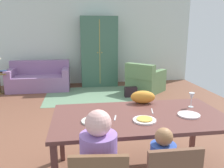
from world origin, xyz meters
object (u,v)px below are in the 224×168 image
dining_table (140,120)px  plate_near_woman (189,115)px  armchair (145,80)px  plate_near_child (144,120)px  plate_near_man (93,121)px  wine_glass (192,97)px  armoire (99,52)px  couch (40,79)px  book_upper (3,71)px  book_lower (4,71)px  handbag (131,92)px  cat (143,97)px

dining_table → plate_near_woman: bearing=-10.5°
dining_table → plate_near_woman: size_ratio=7.88×
armchair → plate_near_child: bearing=-106.6°
plate_near_woman → plate_near_man: bearing=-178.9°
plate_near_man → wine_glass: 1.29m
plate_near_child → armoire: size_ratio=0.12×
plate_near_man → couch: (-1.26, 4.54, -0.47)m
dining_table → plate_near_man: plate_near_man is taller
armoire → book_upper: (-2.67, -0.60, -0.43)m
armchair → book_lower: 3.90m
couch → book_lower: size_ratio=7.79×
book_upper → handbag: (3.36, -0.85, -0.49)m
wine_glass → book_lower: wine_glass is taller
plate_near_man → armoire: 4.87m
plate_near_woman → book_upper: plate_near_woman is taller
cat → armoire: size_ratio=0.15×
dining_table → plate_near_man: (-0.54, -0.12, 0.07)m
wine_glass → plate_near_child: bearing=-153.1°
plate_near_child → handbag: size_ratio=0.78×
book_lower → handbag: bearing=-15.6°
couch → armchair: size_ratio=1.42×
wine_glass → book_lower: bearing=130.3°
cat → couch: (-1.95, 4.00, -0.54)m
handbag → dining_table: bearing=-101.4°
wine_glass → armchair: (0.46, 3.54, -0.57)m
armoire → book_lower: (-2.67, -0.52, -0.46)m
book_lower → couch: bearing=14.0°
armoire → book_upper: armoire is taller
couch → handbag: bearing=-25.2°
dining_table → couch: couch is taller
wine_glass → handbag: 3.17m
armchair → cat: bearing=-107.1°
cat → plate_near_woman: bearing=-44.0°
cat → armoire: (-0.18, 4.30, 0.20)m
wine_glass → book_lower: (-3.41, 4.01, -0.30)m
couch → armoire: armoire is taller
wine_glass → armoire: 4.60m
plate_near_man → cat: cat is taller
cat → armoire: 4.30m
armchair → handbag: size_ratio=3.78×
book_upper → handbag: book_upper is taller
armchair → dining_table: bearing=-107.4°
couch → armoire: 1.95m
wine_glass → cat: 0.61m
wine_glass → cat: size_ratio=0.58×
book_lower → plate_near_man: bearing=-63.4°
plate_near_man → book_upper: bearing=117.1°
plate_near_child → armchair: size_ratio=0.21×
plate_near_woman → cat: bearing=127.1°
plate_near_man → plate_near_woman: same height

